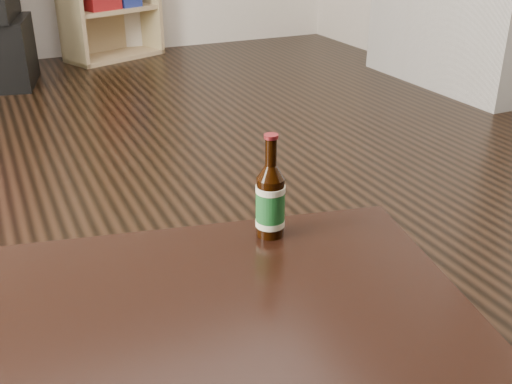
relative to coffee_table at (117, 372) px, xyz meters
name	(u,v)px	position (x,y,z in m)	size (l,w,h in m)	color
floor	(108,260)	(0.15, 0.94, -0.37)	(5.00, 6.00, 0.01)	black
coffee_table	(117,372)	(0.00, 0.00, 0.00)	(1.24, 0.88, 0.42)	black
beer_bottle	(270,201)	(0.35, 0.19, 0.13)	(0.06, 0.06, 0.21)	black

